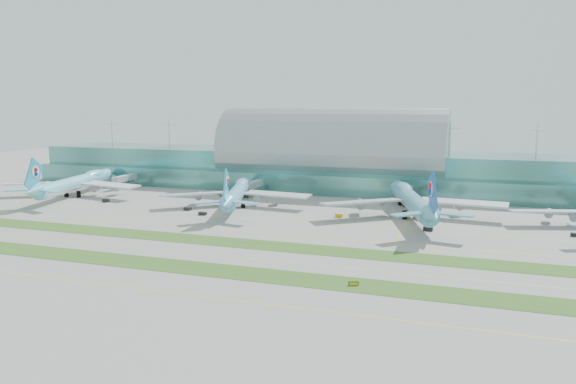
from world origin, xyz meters
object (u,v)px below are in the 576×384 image
at_px(airliner_b, 237,192).
at_px(taxiway_sign_east, 353,284).
at_px(airliner_a, 77,182).
at_px(airliner_c, 411,199).
at_px(terminal, 332,162).

relative_size(airliner_b, taxiway_sign_east, 30.11).
relative_size(airliner_a, airliner_c, 0.97).
xyz_separation_m(airliner_b, taxiway_sign_east, (72.85, -92.60, -5.90)).
distance_m(airliner_a, airliner_c, 163.28).
bearing_deg(airliner_b, airliner_a, 163.05).
xyz_separation_m(airliner_a, airliner_b, (87.06, -0.40, -0.43)).
distance_m(airliner_a, taxiway_sign_east, 185.10).
height_order(airliner_a, taxiway_sign_east, airliner_a).
bearing_deg(terminal, airliner_a, -150.49).
xyz_separation_m(terminal, airliner_a, (-113.94, -64.49, -7.37)).
distance_m(terminal, airliner_b, 70.67).
height_order(airliner_c, taxiway_sign_east, airliner_c).
xyz_separation_m(terminal, airliner_c, (49.34, -64.38, -7.06)).
bearing_deg(terminal, airliner_b, -112.50).
bearing_deg(taxiway_sign_east, airliner_c, 68.98).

